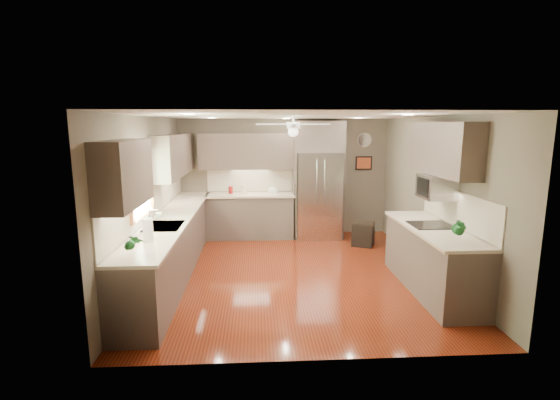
{
  "coord_description": "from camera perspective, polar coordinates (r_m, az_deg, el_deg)",
  "views": [
    {
      "loc": [
        -0.59,
        -6.24,
        2.36
      ],
      "look_at": [
        -0.19,
        0.6,
        1.1
      ],
      "focal_mm": 26.0,
      "sensor_mm": 36.0,
      "label": 1
    }
  ],
  "objects": [
    {
      "name": "canister_a",
      "position": [
        8.61,
        -6.96,
        1.42
      ],
      "size": [
        0.1,
        0.1,
        0.15
      ],
      "primitive_type": "cylinder",
      "rotation": [
        0.0,
        0.0,
        -0.13
      ],
      "color": "maroon",
      "rests_on": "back_run"
    },
    {
      "name": "wall_back",
      "position": [
        8.83,
        0.53,
        3.23
      ],
      "size": [
        4.5,
        0.0,
        4.5
      ],
      "primitive_type": "plane",
      "rotation": [
        1.57,
        0.0,
        0.0
      ],
      "color": "#655C4D",
      "rests_on": "ground"
    },
    {
      "name": "right_run",
      "position": [
        6.28,
        20.68,
        -7.62
      ],
      "size": [
        0.7,
        2.2,
        1.45
      ],
      "color": "#50413A",
      "rests_on": "ground"
    },
    {
      "name": "uppers",
      "position": [
        6.97,
        -4.59,
        6.4
      ],
      "size": [
        4.5,
        4.7,
        0.95
      ],
      "color": "#50413A",
      "rests_on": "wall_left"
    },
    {
      "name": "left_run",
      "position": [
        6.8,
        -14.85,
        -5.92
      ],
      "size": [
        0.65,
        4.7,
        1.45
      ],
      "color": "#50413A",
      "rests_on": "ground"
    },
    {
      "name": "floor",
      "position": [
        6.7,
        1.97,
        -10.19
      ],
      "size": [
        5.0,
        5.0,
        0.0
      ],
      "primitive_type": "plane",
      "color": "#52150A",
      "rests_on": "ground"
    },
    {
      "name": "ceiling_fan",
      "position": [
        6.57,
        1.85,
        10.2
      ],
      "size": [
        1.18,
        1.18,
        0.32
      ],
      "color": "white",
      "rests_on": "ceiling"
    },
    {
      "name": "stool",
      "position": [
        8.26,
        11.63,
        -4.65
      ],
      "size": [
        0.52,
        0.52,
        0.47
      ],
      "color": "black",
      "rests_on": "ground"
    },
    {
      "name": "microwave",
      "position": [
        6.32,
        21.15,
        1.74
      ],
      "size": [
        0.43,
        0.55,
        0.34
      ],
      "color": "silver",
      "rests_on": "wall_right"
    },
    {
      "name": "paper_towel",
      "position": [
        5.29,
        -18.09,
        -4.08
      ],
      "size": [
        0.13,
        0.13,
        0.32
      ],
      "color": "white",
      "rests_on": "left_run"
    },
    {
      "name": "sink",
      "position": [
        6.07,
        -16.03,
        -3.81
      ],
      "size": [
        0.5,
        0.7,
        0.32
      ],
      "color": "silver",
      "rests_on": "left_run"
    },
    {
      "name": "potted_plant_right",
      "position": [
        5.47,
        24.01,
        -3.68
      ],
      "size": [
        0.23,
        0.21,
        0.34
      ],
      "primitive_type": "imported",
      "rotation": [
        0.0,
        0.0,
        -0.36
      ],
      "color": "#185521",
      "rests_on": "right_run"
    },
    {
      "name": "wall_right",
      "position": [
        6.94,
        20.86,
        0.56
      ],
      "size": [
        0.0,
        5.0,
        5.0
      ],
      "primitive_type": "plane",
      "rotation": [
        1.57,
        0.0,
        -1.57
      ],
      "color": "#655C4D",
      "rests_on": "ground"
    },
    {
      "name": "framed_print",
      "position": [
        9.06,
        11.7,
        5.11
      ],
      "size": [
        0.36,
        0.03,
        0.3
      ],
      "color": "black",
      "rests_on": "wall_back"
    },
    {
      "name": "window",
      "position": [
        6.02,
        -19.02,
        2.15
      ],
      "size": [
        0.05,
        1.12,
        0.92
      ],
      "color": "#BFF2B2",
      "rests_on": "wall_left"
    },
    {
      "name": "potted_plant_left",
      "position": [
        4.7,
        -20.0,
        -5.66
      ],
      "size": [
        0.18,
        0.13,
        0.33
      ],
      "primitive_type": "imported",
      "rotation": [
        0.0,
        0.0,
        -0.07
      ],
      "color": "#185521",
      "rests_on": "left_run"
    },
    {
      "name": "wall_left",
      "position": [
        6.55,
        -17.95,
        0.18
      ],
      "size": [
        0.0,
        5.0,
        5.0
      ],
      "primitive_type": "plane",
      "rotation": [
        1.57,
        0.0,
        1.57
      ],
      "color": "#655C4D",
      "rests_on": "ground"
    },
    {
      "name": "refrigerator",
      "position": [
        8.58,
        5.36,
        2.55
      ],
      "size": [
        1.06,
        0.75,
        2.45
      ],
      "color": "silver",
      "rests_on": "ground"
    },
    {
      "name": "back_run",
      "position": [
        8.65,
        -4.14,
        -2.1
      ],
      "size": [
        1.85,
        0.65,
        1.45
      ],
      "color": "#50413A",
      "rests_on": "ground"
    },
    {
      "name": "bowl",
      "position": [
        8.58,
        -0.96,
        1.1
      ],
      "size": [
        0.27,
        0.27,
        0.05
      ],
      "primitive_type": "imported",
      "rotation": [
        0.0,
        0.0,
        -0.35
      ],
      "color": "beige",
      "rests_on": "back_run"
    },
    {
      "name": "recessed_lights",
      "position": [
        6.66,
        1.43,
        11.6
      ],
      "size": [
        2.84,
        3.14,
        0.01
      ],
      "color": "white",
      "rests_on": "ceiling"
    },
    {
      "name": "ceiling",
      "position": [
        6.27,
        2.11,
        11.72
      ],
      "size": [
        5.0,
        5.0,
        0.0
      ],
      "primitive_type": "plane",
      "rotation": [
        3.14,
        0.0,
        0.0
      ],
      "color": "white",
      "rests_on": "ground"
    },
    {
      "name": "soap_bottle",
      "position": [
        6.35,
        -16.62,
        -2.07
      ],
      "size": [
        0.1,
        0.1,
        0.18
      ],
      "primitive_type": "imported",
      "rotation": [
        0.0,
        0.0,
        0.23
      ],
      "color": "white",
      "rests_on": "left_run"
    },
    {
      "name": "wall_front",
      "position": [
        3.95,
        5.42,
        -5.94
      ],
      "size": [
        4.5,
        0.0,
        4.5
      ],
      "primitive_type": "plane",
      "rotation": [
        -1.57,
        0.0,
        0.0
      ],
      "color": "#655C4D",
      "rests_on": "ground"
    },
    {
      "name": "canister_c",
      "position": [
        8.57,
        -5.16,
        1.48
      ],
      "size": [
        0.16,
        0.16,
        0.2
      ],
      "primitive_type": "cylinder",
      "rotation": [
        0.0,
        0.0,
        -0.43
      ],
      "color": "beige",
      "rests_on": "back_run"
    },
    {
      "name": "wall_clock",
      "position": [
        9.04,
        11.81,
        8.27
      ],
      "size": [
        0.3,
        0.03,
        0.3
      ],
      "color": "white",
      "rests_on": "wall_back"
    }
  ]
}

